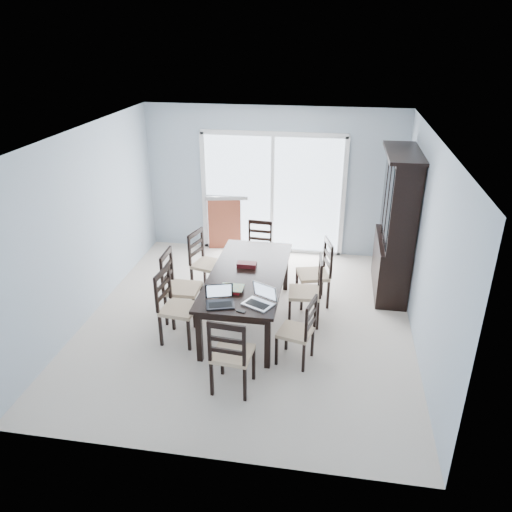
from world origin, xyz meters
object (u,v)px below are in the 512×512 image
object	(u,v)px
chair_left_mid	(176,279)
chair_right_far	(320,266)
dining_table	(248,278)
chair_right_mid	(312,284)
cell_phone	(241,311)
chair_end_near	(230,348)
chair_left_far	(203,255)
chair_end_far	(259,243)
game_box	(247,265)
laptop_dark	(220,301)
china_hutch	(396,226)
hot_tub	(258,207)
chair_left_near	(172,298)
chair_right_near	(303,325)
laptop_silver	(258,301)

from	to	relation	value
chair_left_mid	chair_right_far	distance (m)	2.09
dining_table	chair_right_mid	bearing A→B (deg)	7.71
dining_table	chair_left_mid	size ratio (longest dim) A/B	1.87
chair_left_mid	cell_phone	distance (m)	1.43
chair_left_mid	chair_end_near	size ratio (longest dim) A/B	1.04
chair_left_far	chair_right_mid	distance (m)	1.83
chair_end_far	game_box	xyz separation A→B (m)	(0.04, -1.28, 0.22)
laptop_dark	china_hutch	bearing A→B (deg)	27.17
chair_right_far	chair_end_near	bearing A→B (deg)	142.79
chair_end_near	chair_right_mid	bearing A→B (deg)	69.31
chair_right_mid	hot_tub	size ratio (longest dim) A/B	0.50
chair_right_mid	chair_right_far	world-z (taller)	chair_right_far
chair_left_near	chair_right_near	xyz separation A→B (m)	(1.70, -0.24, -0.07)
chair_right_mid	cell_phone	world-z (taller)	chair_right_mid
chair_right_far	dining_table	bearing A→B (deg)	110.20
chair_left_near	game_box	distance (m)	1.16
hot_tub	chair_end_far	bearing A→B (deg)	-80.65
china_hutch	chair_left_far	world-z (taller)	china_hutch
chair_right_far	chair_end_far	distance (m)	1.29
china_hutch	chair_right_mid	distance (m)	1.69
china_hutch	chair_right_near	xyz separation A→B (m)	(-1.21, -2.08, -0.53)
cell_phone	game_box	distance (m)	1.19
chair_right_far	laptop_silver	xyz separation A→B (m)	(-0.67, -1.50, 0.20)
chair_end_near	hot_tub	size ratio (longest dim) A/B	0.50
game_box	hot_tub	bearing A→B (deg)	96.26
chair_left_near	game_box	size ratio (longest dim) A/B	4.32
chair_right_mid	dining_table	bearing A→B (deg)	92.88
chair_end_far	chair_right_mid	bearing A→B (deg)	129.09
china_hutch	chair_left_mid	world-z (taller)	china_hutch
dining_table	chair_left_far	distance (m)	1.16
dining_table	laptop_dark	world-z (taller)	laptop_dark
chair_right_near	laptop_silver	world-z (taller)	chair_right_near
laptop_dark	cell_phone	distance (m)	0.30
chair_right_far	hot_tub	distance (m)	3.00
chair_right_mid	cell_phone	xyz separation A→B (m)	(-0.76, -1.12, 0.16)
chair_right_far	game_box	size ratio (longest dim) A/B	4.33
laptop_dark	chair_right_near	bearing A→B (deg)	-13.47
laptop_silver	china_hutch	bearing A→B (deg)	76.75
hot_tub	laptop_silver	bearing A→B (deg)	-80.94
dining_table	cell_phone	size ratio (longest dim) A/B	21.39
laptop_dark	laptop_silver	bearing A→B (deg)	-6.87
chair_left_mid	game_box	distance (m)	1.00
chair_right_mid	chair_right_far	size ratio (longest dim) A/B	0.98
chair_left_mid	laptop_silver	size ratio (longest dim) A/B	2.84
cell_phone	chair_end_near	bearing A→B (deg)	-78.65
hot_tub	chair_right_near	bearing A→B (deg)	-73.91
chair_end_far	dining_table	bearing A→B (deg)	97.18
chair_right_far	cell_phone	xyz separation A→B (m)	(-0.84, -1.69, 0.15)
cell_phone	chair_left_mid	bearing A→B (deg)	154.17
chair_end_near	laptop_silver	distance (m)	0.76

